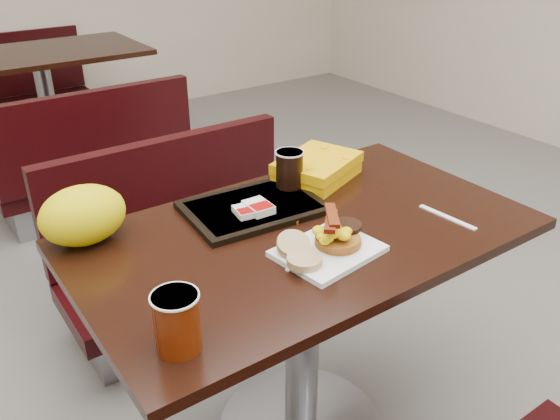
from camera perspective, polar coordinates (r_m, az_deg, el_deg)
table_near at (r=1.75m, az=2.22°, el=-12.65°), size 1.20×0.70×0.75m
bench_near_n at (r=2.25m, az=-8.61°, el=-3.35°), size 1.00×0.46×0.72m
table_far at (r=3.91m, az=-21.69°, el=8.85°), size 1.20×0.70×0.75m
bench_far_s at (r=3.27m, az=-18.37°, el=5.67°), size 1.00×0.46×0.72m
bench_far_n at (r=4.58m, az=-24.04°, el=10.75°), size 1.00×0.46×0.72m
platter at (r=1.43m, az=4.74°, el=-4.04°), size 0.27×0.22×0.01m
pancake_stack at (r=1.44m, az=5.72°, el=-2.91°), size 0.12×0.12×0.02m
sausage_patty at (r=1.47m, az=6.53°, el=-1.56°), size 0.09×0.09×0.01m
scrambled_eggs at (r=1.41m, az=5.18°, el=-2.15°), size 0.09×0.08×0.04m
bacon_strips at (r=1.40m, az=5.02°, el=-0.97°), size 0.15×0.15×0.01m
muffin_bottom at (r=1.36m, az=2.41°, el=-4.98°), size 0.10×0.10×0.02m
muffin_top at (r=1.40m, az=1.30°, el=-3.40°), size 0.10×0.10×0.05m
coffee_cup_near at (r=1.13m, az=-10.07°, el=-10.78°), size 0.10×0.10×0.12m
fork at (r=1.39m, az=1.89°, el=-5.21°), size 0.13×0.05×0.00m
knife at (r=1.65m, az=16.10°, el=-0.68°), size 0.03×0.18×0.00m
condiment_syrup at (r=1.57m, az=1.44°, el=-0.92°), size 0.05×0.05×0.01m
tray at (r=1.63m, az=-2.63°, el=0.25°), size 0.39×0.29×0.02m
hashbrown_sleeve_left at (r=1.57m, az=-3.51°, el=-0.14°), size 0.06×0.07×0.02m
hashbrown_sleeve_right at (r=1.58m, az=-2.14°, el=0.28°), size 0.06×0.09×0.02m
coffee_cup_far at (r=1.71m, az=0.93°, el=4.04°), size 0.09×0.09×0.11m
clamshell at (r=1.81m, az=3.68°, el=4.12°), size 0.31×0.27×0.07m
paper_bag at (r=1.53m, az=-18.79°, el=-0.48°), size 0.22×0.17×0.15m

